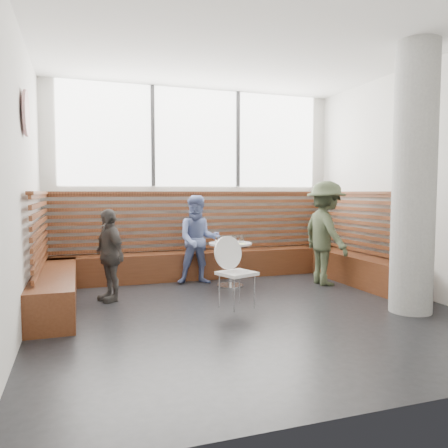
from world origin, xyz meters
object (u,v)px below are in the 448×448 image
object	(u,v)px
cafe_table	(230,255)
adult_man	(326,233)
concrete_column	(414,179)
cafe_chair	(235,266)
child_back	(198,240)
child_left	(109,255)

from	to	relation	value
cafe_table	adult_man	xyz separation A→B (m)	(1.46, -0.34, 0.33)
adult_man	concrete_column	bearing A→B (deg)	-174.74
cafe_chair	adult_man	xyz separation A→B (m)	(1.80, 0.81, 0.29)
child_back	cafe_table	bearing A→B (deg)	-29.37
adult_man	child_back	xyz separation A→B (m)	(-1.87, 0.68, -0.11)
concrete_column	child_left	bearing A→B (deg)	153.27
cafe_table	child_back	bearing A→B (deg)	140.78
cafe_chair	child_left	bearing A→B (deg)	131.02
cafe_chair	adult_man	size ratio (longest dim) A/B	0.55
concrete_column	child_back	bearing A→B (deg)	130.18
cafe_table	cafe_chair	xyz separation A→B (m)	(-0.34, -1.15, 0.04)
cafe_chair	cafe_table	bearing A→B (deg)	53.58
child_left	concrete_column	bearing A→B (deg)	42.13
cafe_chair	adult_man	bearing A→B (deg)	4.39
adult_man	child_left	world-z (taller)	adult_man
concrete_column	cafe_table	distance (m)	2.82
adult_man	child_back	world-z (taller)	adult_man
adult_man	child_left	distance (m)	3.29
concrete_column	adult_man	distance (m)	1.89
cafe_chair	child_left	world-z (taller)	child_left
cafe_table	cafe_chair	size ratio (longest dim) A/B	0.76
cafe_chair	child_left	distance (m)	1.70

